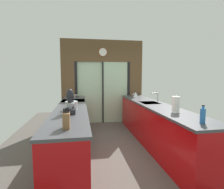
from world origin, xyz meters
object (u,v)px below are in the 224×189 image
object	(u,v)px
oven_range	(74,118)
stock_pot	(71,106)
mixing_bowl_near	(73,102)
mixing_bowl_far	(75,96)
knife_block	(66,120)
soap_bottle	(203,116)
kettle	(136,94)
stand_mixer	(70,104)
paper_towel_roll	(176,105)

from	to	relation	value
oven_range	stock_pot	world-z (taller)	stock_pot
mixing_bowl_near	mixing_bowl_far	distance (m)	1.16
knife_block	soap_bottle	size ratio (longest dim) A/B	1.01
mixing_bowl_near	soap_bottle	distance (m)	2.65
kettle	mixing_bowl_far	bearing A→B (deg)	175.41
stock_pot	soap_bottle	world-z (taller)	soap_bottle
kettle	soap_bottle	size ratio (longest dim) A/B	0.97
knife_block	stock_pot	world-z (taller)	knife_block
mixing_bowl_far	mixing_bowl_near	bearing A→B (deg)	-90.00
mixing_bowl_far	stand_mixer	distance (m)	2.18
oven_range	paper_towel_roll	bearing A→B (deg)	-46.19
mixing_bowl_far	kettle	distance (m)	1.79
mixing_bowl_far	knife_block	xyz separation A→B (m)	(-0.00, -3.05, 0.05)
mixing_bowl_near	stock_pot	world-z (taller)	stock_pot
kettle	paper_towel_roll	bearing A→B (deg)	-90.05
oven_range	mixing_bowl_near	size ratio (longest dim) A/B	6.28
knife_block	paper_towel_roll	bearing A→B (deg)	18.96
soap_bottle	paper_towel_roll	xyz separation A→B (m)	(-0.00, 0.70, 0.03)
stand_mixer	paper_towel_roll	xyz separation A→B (m)	(1.78, -0.25, -0.02)
knife_block	kettle	xyz separation A→B (m)	(1.78, 2.90, -0.02)
mixing_bowl_far	stock_pot	xyz separation A→B (m)	(0.00, -1.85, 0.04)
stock_pot	paper_towel_roll	distance (m)	1.87
soap_bottle	mixing_bowl_far	bearing A→B (deg)	119.63
stand_mixer	kettle	world-z (taller)	stand_mixer
oven_range	stand_mixer	size ratio (longest dim) A/B	2.19
paper_towel_roll	mixing_bowl_far	bearing A→B (deg)	126.18
soap_bottle	paper_towel_roll	size ratio (longest dim) A/B	0.81
knife_block	paper_towel_roll	xyz separation A→B (m)	(1.78, 0.61, 0.04)
knife_block	oven_range	bearing A→B (deg)	90.42
mixing_bowl_near	stand_mixer	world-z (taller)	stand_mixer
knife_block	mixing_bowl_far	bearing A→B (deg)	90.00
kettle	stock_pot	bearing A→B (deg)	-136.19
stand_mixer	stock_pot	distance (m)	0.34
oven_range	knife_block	size ratio (longest dim) A/B	3.62
paper_towel_roll	stand_mixer	bearing A→B (deg)	171.92
knife_block	paper_towel_roll	world-z (taller)	paper_towel_roll
oven_range	soap_bottle	bearing A→B (deg)	-55.01
kettle	soap_bottle	world-z (taller)	soap_bottle
mixing_bowl_far	oven_range	bearing A→B (deg)	-91.89
oven_range	mixing_bowl_near	distance (m)	0.79
soap_bottle	oven_range	bearing A→B (deg)	124.99
stock_pot	paper_towel_roll	world-z (taller)	paper_towel_roll
stand_mixer	paper_towel_roll	size ratio (longest dim) A/B	1.35
oven_range	mixing_bowl_far	xyz separation A→B (m)	(0.02, 0.56, 0.51)
oven_range	stock_pot	bearing A→B (deg)	-89.18
oven_range	mixing_bowl_near	bearing A→B (deg)	-88.25
mixing_bowl_near	paper_towel_roll	bearing A→B (deg)	-35.50
kettle	soap_bottle	distance (m)	2.99
mixing_bowl_far	soap_bottle	size ratio (longest dim) A/B	0.85
oven_range	knife_block	bearing A→B (deg)	-89.58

